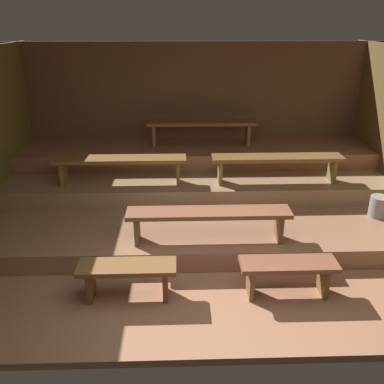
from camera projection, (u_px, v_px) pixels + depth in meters
ground at (200, 230)px, 5.98m from camera, size 6.68×4.97×0.08m
wall_back at (195, 113)px, 7.44m from camera, size 6.68×0.06×2.44m
platform_lower at (199, 206)px, 6.35m from camera, size 5.88×3.22×0.26m
platform_middle at (197, 176)px, 6.83m from camera, size 5.88×1.96×0.26m
platform_upper at (196, 154)px, 7.12m from camera, size 5.88×1.11×0.26m
bench_floor_left at (127, 273)px, 4.37m from camera, size 1.04×0.33×0.41m
bench_floor_right at (288, 270)px, 4.42m from camera, size 1.04×0.33×0.41m
bench_lower_center at (209, 216)px, 4.98m from camera, size 1.98×0.33×0.41m
bench_middle_left at (120, 162)px, 6.04m from camera, size 1.93×0.33×0.41m
bench_middle_right at (277, 161)px, 6.11m from camera, size 1.93×0.33×0.41m
bench_upper_center at (201, 125)px, 7.05m from camera, size 1.85×0.33×0.41m
pail_lower at (379, 207)px, 5.69m from camera, size 0.25×0.25×0.29m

